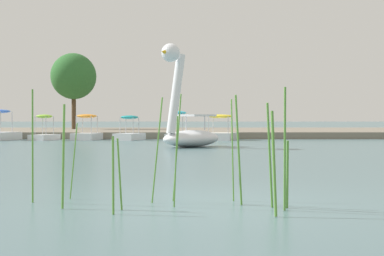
{
  "coord_description": "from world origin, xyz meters",
  "views": [
    {
      "loc": [
        -0.24,
        -8.56,
        1.18
      ],
      "look_at": [
        -0.05,
        21.44,
        0.71
      ],
      "focal_mm": 58.07,
      "sensor_mm": 36.0,
      "label": 1
    }
  ],
  "objects_px": {
    "pedal_boat_cyan": "(178,131)",
    "tree_broadleaf_left": "(74,76)",
    "swan_boat": "(188,124)",
    "pedal_boat_lime": "(44,132)",
    "pedal_boat_teal": "(129,133)",
    "pedal_boat_yellow": "(220,132)",
    "pedal_boat_orange": "(87,132)"
  },
  "relations": [
    {
      "from": "swan_boat",
      "to": "tree_broadleaf_left",
      "type": "xyz_separation_m",
      "value": [
        -8.39,
        20.39,
        3.31
      ]
    },
    {
      "from": "pedal_boat_teal",
      "to": "pedal_boat_lime",
      "type": "xyz_separation_m",
      "value": [
        -4.57,
        -0.08,
        0.04
      ]
    },
    {
      "from": "swan_boat",
      "to": "pedal_boat_teal",
      "type": "height_order",
      "value": "swan_boat"
    },
    {
      "from": "pedal_boat_lime",
      "to": "pedal_boat_teal",
      "type": "bearing_deg",
      "value": 0.98
    },
    {
      "from": "pedal_boat_cyan",
      "to": "pedal_boat_teal",
      "type": "relative_size",
      "value": 0.88
    },
    {
      "from": "pedal_boat_cyan",
      "to": "tree_broadleaf_left",
      "type": "bearing_deg",
      "value": 122.68
    },
    {
      "from": "pedal_boat_teal",
      "to": "tree_broadleaf_left",
      "type": "distance_m",
      "value": 13.78
    },
    {
      "from": "pedal_boat_cyan",
      "to": "pedal_boat_lime",
      "type": "xyz_separation_m",
      "value": [
        -7.17,
        -0.0,
        -0.06
      ]
    },
    {
      "from": "pedal_boat_orange",
      "to": "pedal_boat_yellow",
      "type": "bearing_deg",
      "value": -3.15
    },
    {
      "from": "swan_boat",
      "to": "pedal_boat_cyan",
      "type": "bearing_deg",
      "value": 93.83
    },
    {
      "from": "pedal_boat_cyan",
      "to": "pedal_boat_yellow",
      "type": "bearing_deg",
      "value": 0.06
    },
    {
      "from": "pedal_boat_cyan",
      "to": "pedal_boat_lime",
      "type": "relative_size",
      "value": 1.0
    },
    {
      "from": "swan_boat",
      "to": "pedal_boat_orange",
      "type": "xyz_separation_m",
      "value": [
        -5.5,
        8.58,
        -0.48
      ]
    },
    {
      "from": "pedal_boat_orange",
      "to": "pedal_boat_teal",
      "type": "bearing_deg",
      "value": -7.94
    },
    {
      "from": "pedal_boat_orange",
      "to": "swan_boat",
      "type": "bearing_deg",
      "value": -57.32
    },
    {
      "from": "pedal_boat_orange",
      "to": "tree_broadleaf_left",
      "type": "distance_m",
      "value": 12.74
    },
    {
      "from": "swan_boat",
      "to": "tree_broadleaf_left",
      "type": "relative_size",
      "value": 0.74
    },
    {
      "from": "tree_broadleaf_left",
      "to": "pedal_boat_cyan",
      "type": "bearing_deg",
      "value": -57.32
    },
    {
      "from": "pedal_boat_yellow",
      "to": "pedal_boat_orange",
      "type": "xyz_separation_m",
      "value": [
        -7.25,
        0.4,
        -0.0
      ]
    },
    {
      "from": "pedal_boat_yellow",
      "to": "pedal_boat_orange",
      "type": "height_order",
      "value": "pedal_boat_orange"
    },
    {
      "from": "pedal_boat_cyan",
      "to": "pedal_boat_teal",
      "type": "distance_m",
      "value": 2.61
    },
    {
      "from": "pedal_boat_teal",
      "to": "pedal_boat_orange",
      "type": "xyz_separation_m",
      "value": [
        -2.35,
        0.33,
        0.07
      ]
    },
    {
      "from": "swan_boat",
      "to": "pedal_boat_yellow",
      "type": "relative_size",
      "value": 1.57
    },
    {
      "from": "pedal_boat_cyan",
      "to": "tree_broadleaf_left",
      "type": "xyz_separation_m",
      "value": [
        -7.84,
        12.22,
        3.76
      ]
    },
    {
      "from": "pedal_boat_yellow",
      "to": "pedal_boat_cyan",
      "type": "bearing_deg",
      "value": -179.94
    },
    {
      "from": "pedal_boat_yellow",
      "to": "pedal_boat_cyan",
      "type": "distance_m",
      "value": 2.3
    },
    {
      "from": "pedal_boat_orange",
      "to": "pedal_boat_lime",
      "type": "distance_m",
      "value": 2.25
    },
    {
      "from": "pedal_boat_teal",
      "to": "pedal_boat_orange",
      "type": "distance_m",
      "value": 2.37
    },
    {
      "from": "pedal_boat_orange",
      "to": "pedal_boat_lime",
      "type": "height_order",
      "value": "pedal_boat_orange"
    },
    {
      "from": "pedal_boat_orange",
      "to": "tree_broadleaf_left",
      "type": "height_order",
      "value": "tree_broadleaf_left"
    },
    {
      "from": "swan_boat",
      "to": "pedal_boat_cyan",
      "type": "height_order",
      "value": "swan_boat"
    },
    {
      "from": "pedal_boat_lime",
      "to": "swan_boat",
      "type": "bearing_deg",
      "value": -46.62
    }
  ]
}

